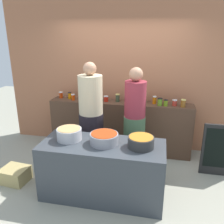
% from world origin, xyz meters
% --- Properties ---
extents(ground, '(12.00, 12.00, 0.00)m').
position_xyz_m(ground, '(0.00, 0.00, 0.00)').
color(ground, gray).
extents(storefront_wall, '(4.80, 0.12, 3.00)m').
position_xyz_m(storefront_wall, '(0.00, 1.45, 1.50)').
color(storefront_wall, '#A76747').
rests_on(storefront_wall, ground).
extents(display_shelf, '(2.70, 0.36, 1.00)m').
position_xyz_m(display_shelf, '(0.00, 1.10, 0.50)').
color(display_shelf, '#4E3525').
rests_on(display_shelf, ground).
extents(prep_table, '(1.70, 0.70, 0.80)m').
position_xyz_m(prep_table, '(0.00, -0.30, 0.40)').
color(prep_table, '#353B41').
rests_on(prep_table, ground).
extents(preserve_jar_0, '(0.08, 0.08, 0.12)m').
position_xyz_m(preserve_jar_0, '(-1.21, 1.16, 1.06)').
color(preserve_jar_0, '#B0300B').
rests_on(preserve_jar_0, display_shelf).
extents(preserve_jar_1, '(0.07, 0.07, 0.13)m').
position_xyz_m(preserve_jar_1, '(-1.02, 1.14, 1.06)').
color(preserve_jar_1, '#CC730A').
rests_on(preserve_jar_1, display_shelf).
extents(preserve_jar_2, '(0.07, 0.07, 0.12)m').
position_xyz_m(preserve_jar_2, '(-0.92, 1.06, 1.06)').
color(preserve_jar_2, '#B7370A').
rests_on(preserve_jar_2, display_shelf).
extents(preserve_jar_3, '(0.08, 0.08, 0.14)m').
position_xyz_m(preserve_jar_3, '(-0.74, 1.15, 1.07)').
color(preserve_jar_3, gold).
rests_on(preserve_jar_3, display_shelf).
extents(preserve_jar_4, '(0.07, 0.07, 0.14)m').
position_xyz_m(preserve_jar_4, '(-0.51, 1.11, 1.07)').
color(preserve_jar_4, '#A3311F').
rests_on(preserve_jar_4, display_shelf).
extents(preserve_jar_5, '(0.09, 0.09, 0.11)m').
position_xyz_m(preserve_jar_5, '(-0.27, 1.10, 1.05)').
color(preserve_jar_5, red).
rests_on(preserve_jar_5, display_shelf).
extents(preserve_jar_6, '(0.08, 0.08, 0.15)m').
position_xyz_m(preserve_jar_6, '(-0.05, 1.13, 1.07)').
color(preserve_jar_6, '#394630').
rests_on(preserve_jar_6, display_shelf).
extents(preserve_jar_7, '(0.07, 0.07, 0.15)m').
position_xyz_m(preserve_jar_7, '(0.13, 1.07, 1.07)').
color(preserve_jar_7, '#AB3817').
rests_on(preserve_jar_7, display_shelf).
extents(preserve_jar_8, '(0.09, 0.09, 0.13)m').
position_xyz_m(preserve_jar_8, '(0.31, 1.09, 1.06)').
color(preserve_jar_8, '#B32B1C').
rests_on(preserve_jar_8, display_shelf).
extents(preserve_jar_9, '(0.08, 0.08, 0.13)m').
position_xyz_m(preserve_jar_9, '(0.43, 1.17, 1.06)').
color(preserve_jar_9, orange).
rests_on(preserve_jar_9, display_shelf).
extents(preserve_jar_10, '(0.07, 0.07, 0.14)m').
position_xyz_m(preserve_jar_10, '(0.63, 1.13, 1.07)').
color(preserve_jar_10, '#C9640C').
rests_on(preserve_jar_10, display_shelf).
extents(preserve_jar_11, '(0.09, 0.09, 0.14)m').
position_xyz_m(preserve_jar_11, '(0.73, 1.04, 1.07)').
color(preserve_jar_11, olive).
rests_on(preserve_jar_11, display_shelf).
extents(preserve_jar_12, '(0.08, 0.08, 0.12)m').
position_xyz_m(preserve_jar_12, '(0.83, 1.03, 1.06)').
color(preserve_jar_12, olive).
rests_on(preserve_jar_12, display_shelf).
extents(preserve_jar_13, '(0.08, 0.08, 0.11)m').
position_xyz_m(preserve_jar_13, '(0.99, 1.08, 1.05)').
color(preserve_jar_13, '#B23225').
rests_on(preserve_jar_13, display_shelf).
extents(preserve_jar_14, '(0.09, 0.09, 0.14)m').
position_xyz_m(preserve_jar_14, '(1.13, 1.03, 1.07)').
color(preserve_jar_14, brown).
rests_on(preserve_jar_14, display_shelf).
extents(cooking_pot_left, '(0.35, 0.35, 0.17)m').
position_xyz_m(cooking_pot_left, '(-0.49, -0.25, 0.89)').
color(cooking_pot_left, '#B7B7BC').
rests_on(cooking_pot_left, prep_table).
extents(cooking_pot_center, '(0.39, 0.39, 0.15)m').
position_xyz_m(cooking_pot_center, '(0.02, -0.27, 0.88)').
color(cooking_pot_center, gray).
rests_on(cooking_pot_center, prep_table).
extents(cooking_pot_right, '(0.35, 0.35, 0.15)m').
position_xyz_m(cooking_pot_right, '(0.52, -0.28, 0.88)').
color(cooking_pot_right, '#2D2D2D').
rests_on(cooking_pot_right, prep_table).
extents(cook_with_tongs, '(0.40, 0.40, 1.82)m').
position_xyz_m(cook_with_tongs, '(-0.34, 0.35, 0.83)').
color(cook_with_tongs, black).
rests_on(cook_with_tongs, ground).
extents(cook_in_cap, '(0.36, 0.36, 1.74)m').
position_xyz_m(cook_in_cap, '(0.34, 0.51, 0.79)').
color(cook_in_cap, '#456444').
rests_on(cook_in_cap, ground).
extents(bread_crate, '(0.43, 0.38, 0.23)m').
position_xyz_m(bread_crate, '(-1.43, -0.28, 0.12)').
color(bread_crate, tan).
rests_on(bread_crate, ground).
extents(chalkboard_sign, '(0.53, 0.05, 0.88)m').
position_xyz_m(chalkboard_sign, '(1.71, 0.57, 0.45)').
color(chalkboard_sign, black).
rests_on(chalkboard_sign, ground).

